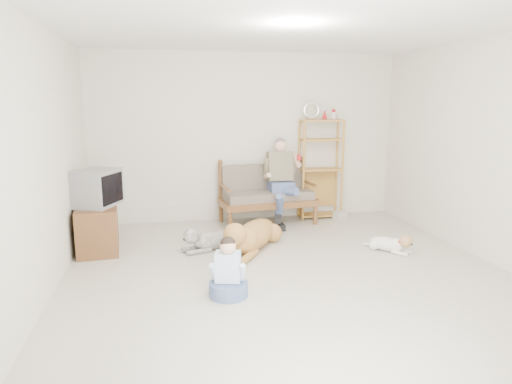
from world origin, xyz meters
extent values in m
plane|color=beige|center=(0.00, 0.00, 0.00)|extent=(5.50, 5.50, 0.00)
plane|color=white|center=(0.00, 0.00, 2.70)|extent=(5.50, 5.50, 0.00)
plane|color=beige|center=(0.00, 2.75, 1.35)|extent=(5.00, 0.00, 5.00)
plane|color=beige|center=(0.00, -2.75, 1.35)|extent=(5.00, 0.00, 5.00)
plane|color=beige|center=(-2.50, 0.00, 1.35)|extent=(0.00, 5.50, 5.50)
plane|color=beige|center=(2.50, 0.00, 1.35)|extent=(0.00, 5.50, 5.50)
cube|color=brown|center=(0.27, 2.35, 0.35)|extent=(1.56, 0.85, 0.10)
cube|color=#77685B|center=(0.27, 2.35, 0.47)|extent=(1.43, 0.74, 0.13)
cube|color=#77685B|center=(0.27, 2.59, 0.70)|extent=(1.39, 0.26, 0.45)
cylinder|color=brown|center=(0.27, 2.65, 0.90)|extent=(1.40, 0.19, 0.05)
cylinder|color=brown|center=(-0.43, 2.05, 0.15)|extent=(0.07, 0.07, 0.30)
cylinder|color=brown|center=(-0.43, 2.65, 0.47)|extent=(0.07, 0.07, 0.95)
cylinder|color=brown|center=(0.97, 2.05, 0.15)|extent=(0.07, 0.07, 0.30)
cylinder|color=brown|center=(0.97, 2.65, 0.47)|extent=(0.07, 0.07, 0.95)
cube|color=#4D5C8E|center=(0.47, 2.30, 0.59)|extent=(0.37, 0.35, 0.19)
cube|color=#7C7457|center=(0.47, 2.40, 0.91)|extent=(0.39, 0.27, 0.49)
sphere|color=tan|center=(0.47, 2.37, 1.24)|extent=(0.20, 0.20, 0.20)
sphere|color=#5E5853|center=(0.47, 2.39, 1.28)|extent=(0.18, 0.18, 0.18)
cylinder|color=#B4131C|center=(0.73, 2.19, 1.07)|extent=(0.07, 0.07, 0.08)
cube|color=#C0833C|center=(1.21, 2.55, 1.62)|extent=(0.69, 0.28, 0.03)
torus|color=silver|center=(1.03, 2.55, 1.79)|extent=(0.29, 0.05, 0.29)
cone|color=#B4131C|center=(1.26, 2.55, 1.72)|extent=(0.09, 0.09, 0.15)
cylinder|color=#C0833C|center=(0.88, 2.42, 0.82)|extent=(0.04, 0.04, 1.64)
cylinder|color=#C0833C|center=(0.88, 2.68, 0.82)|extent=(0.04, 0.04, 1.64)
cylinder|color=#C0833C|center=(1.55, 2.42, 0.82)|extent=(0.04, 0.04, 1.64)
cylinder|color=#C0833C|center=(1.55, 2.68, 0.82)|extent=(0.04, 0.04, 1.64)
cube|color=silver|center=(1.52, 2.38, 0.06)|extent=(0.25, 0.22, 0.13)
cube|color=brown|center=(-2.22, 1.49, 0.30)|extent=(0.58, 0.94, 0.60)
cube|color=brown|center=(-2.46, 1.27, 0.30)|extent=(0.06, 0.40, 0.50)
cube|color=brown|center=(-2.46, 1.71, 0.30)|extent=(0.06, 0.40, 0.50)
cube|color=gray|center=(-2.20, 1.46, 0.84)|extent=(0.65, 0.70, 0.47)
cube|color=black|center=(-1.99, 1.37, 0.84)|extent=(0.22, 0.44, 0.38)
cube|color=silver|center=(-1.25, 2.73, 0.30)|extent=(0.12, 0.02, 0.08)
ellipsoid|color=#A87A3A|center=(-0.20, 1.15, 0.18)|extent=(0.96, 1.18, 0.36)
sphere|color=#A87A3A|center=(-0.38, 0.86, 0.20)|extent=(0.36, 0.36, 0.36)
sphere|color=#A87A3A|center=(-0.53, 0.62, 0.36)|extent=(0.28, 0.28, 0.28)
ellipsoid|color=#A87A3A|center=(-0.60, 0.51, 0.33)|extent=(0.21, 0.24, 0.11)
cylinder|color=#A87A3A|center=(0.11, 1.62, 0.07)|extent=(0.16, 0.46, 0.06)
ellipsoid|color=#A87A3A|center=(-0.60, 0.70, 0.36)|extent=(0.10, 0.11, 0.14)
ellipsoid|color=#A87A3A|center=(-0.44, 0.59, 0.36)|extent=(0.10, 0.11, 0.14)
ellipsoid|color=silver|center=(-0.64, 1.24, 0.11)|extent=(0.81, 0.51, 0.23)
sphere|color=silver|center=(-0.85, 1.16, 0.13)|extent=(0.23, 0.23, 0.23)
sphere|color=silver|center=(-1.03, 1.09, 0.23)|extent=(0.20, 0.20, 0.20)
ellipsoid|color=silver|center=(-1.12, 1.06, 0.21)|extent=(0.16, 0.13, 0.08)
cylinder|color=silver|center=(-0.28, 1.37, 0.05)|extent=(0.26, 0.23, 0.04)
ellipsoid|color=silver|center=(-1.04, 1.16, 0.23)|extent=(0.07, 0.06, 0.10)
ellipsoid|color=silver|center=(-0.99, 1.03, 0.23)|extent=(0.07, 0.06, 0.10)
ellipsoid|color=white|center=(1.49, 0.69, 0.09)|extent=(0.45, 0.49, 0.18)
sphere|color=white|center=(1.57, 0.58, 0.10)|extent=(0.18, 0.18, 0.18)
sphere|color=#A77F53|center=(1.64, 0.49, 0.18)|extent=(0.17, 0.17, 0.17)
ellipsoid|color=#A77F53|center=(1.69, 0.43, 0.17)|extent=(0.13, 0.14, 0.06)
cylinder|color=white|center=(1.35, 0.87, 0.04)|extent=(0.17, 0.12, 0.03)
cone|color=#A77F53|center=(1.59, 0.46, 0.23)|extent=(0.05, 0.05, 0.06)
cone|color=#A77F53|center=(1.68, 0.54, 0.23)|extent=(0.05, 0.05, 0.06)
torus|color=#B4131C|center=(1.63, 0.50, 0.17)|extent=(0.15, 0.15, 0.02)
cylinder|color=#4D5C8E|center=(-0.75, -0.31, 0.07)|extent=(0.39, 0.39, 0.14)
cube|color=silver|center=(-0.75, -0.29, 0.30)|extent=(0.28, 0.22, 0.30)
sphere|color=tan|center=(-0.75, -0.31, 0.52)|extent=(0.16, 0.16, 0.16)
sphere|color=black|center=(-0.75, -0.30, 0.55)|extent=(0.15, 0.15, 0.15)
camera|label=1|loc=(-1.33, -4.59, 1.93)|focal=32.00mm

